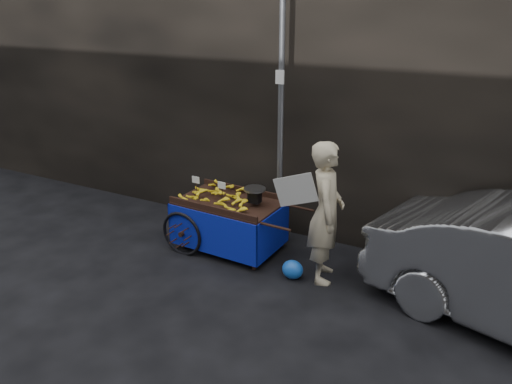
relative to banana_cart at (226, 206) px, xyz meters
The scene contains 6 objects.
ground 1.00m from the banana_cart, 70.72° to the right, with size 80.00×80.00×0.00m, color black.
building_wall 2.71m from the banana_cart, 71.11° to the left, with size 13.50×2.00×5.00m.
street_pole 1.57m from the banana_cart, 46.50° to the left, with size 0.12×0.10×4.00m.
banana_cart is the anchor object (origin of this frame).
vendor 1.55m from the banana_cart, ahead, with size 0.93×0.77×1.81m.
plastic_bag 1.34m from the banana_cart, 16.29° to the right, with size 0.28×0.22×0.25m, color blue.
Camera 1 is at (3.11, -4.80, 3.37)m, focal length 35.00 mm.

